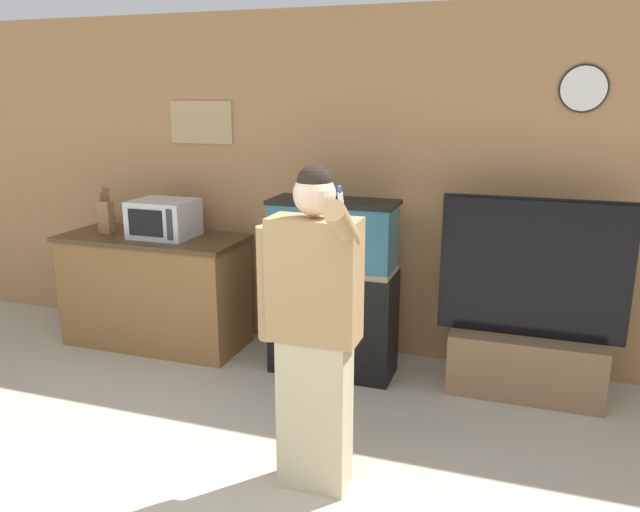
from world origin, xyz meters
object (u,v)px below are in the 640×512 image
(microwave, at_px, (164,219))
(tv_on_stand, at_px, (527,339))
(person_standing, at_px, (313,328))
(counter_island, at_px, (156,290))
(aquarium_on_stand, at_px, (333,288))
(knife_block, at_px, (106,216))

(microwave, xyz_separation_m, tv_on_stand, (2.75, 0.02, -0.65))
(microwave, bearing_deg, person_standing, -39.22)
(counter_island, bearing_deg, aquarium_on_stand, -2.02)
(aquarium_on_stand, relative_size, person_standing, 0.76)
(knife_block, xyz_separation_m, aquarium_on_stand, (1.93, -0.04, -0.40))
(microwave, distance_m, aquarium_on_stand, 1.47)
(microwave, relative_size, person_standing, 0.28)
(knife_block, relative_size, person_standing, 0.22)
(tv_on_stand, relative_size, person_standing, 0.80)
(counter_island, distance_m, person_standing, 2.35)
(tv_on_stand, bearing_deg, person_standing, -125.67)
(tv_on_stand, height_order, person_standing, person_standing)
(aquarium_on_stand, relative_size, tv_on_stand, 0.95)
(counter_island, distance_m, aquarium_on_stand, 1.54)
(counter_island, height_order, tv_on_stand, tv_on_stand)
(microwave, bearing_deg, counter_island, -174.54)
(microwave, bearing_deg, tv_on_stand, 0.32)
(counter_island, relative_size, person_standing, 0.88)
(counter_island, relative_size, microwave, 3.11)
(tv_on_stand, xyz_separation_m, person_standing, (-1.02, -1.43, 0.48))
(aquarium_on_stand, height_order, person_standing, person_standing)
(person_standing, bearing_deg, tv_on_stand, 54.33)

